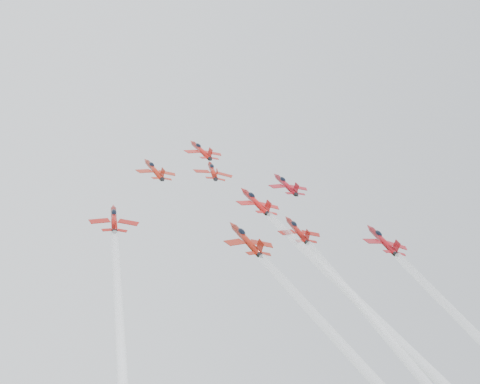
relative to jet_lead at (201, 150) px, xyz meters
name	(u,v)px	position (x,y,z in m)	size (l,w,h in m)	color
jet_lead	(201,150)	(0.00, 0.00, 0.00)	(10.52, 13.11, 9.52)	#AF1710
jet_row2_left	(154,169)	(-16.27, -15.16, -10.62)	(9.43, 11.74, 8.53)	#A41F0F
jet_row2_center	(212,171)	(-1.44, -12.39, -8.67)	(9.56, 11.91, 8.65)	#A21A0F
jet_row2_right	(286,184)	(16.29, -15.92, -11.14)	(10.29, 12.82, 9.31)	maroon
jet_center	(377,346)	(3.39, -67.90, -47.59)	(10.47, 94.10, 66.41)	#AE1110
jet_rear_farleft	(165,376)	(-29.14, -72.07, -50.50)	(8.67, 77.91, 54.99)	maroon
jet_rear_right	(427,375)	(7.58, -73.19, -51.29)	(9.08, 81.62, 57.60)	maroon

